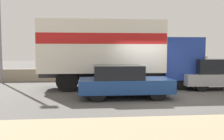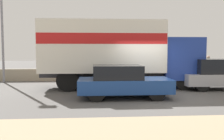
{
  "view_description": "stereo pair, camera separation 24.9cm",
  "coord_description": "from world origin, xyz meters",
  "views": [
    {
      "loc": [
        -2.65,
        -10.45,
        2.0
      ],
      "look_at": [
        -1.52,
        1.29,
        1.08
      ],
      "focal_mm": 40.0,
      "sensor_mm": 36.0,
      "label": 1
    },
    {
      "loc": [
        -2.4,
        -10.47,
        2.0
      ],
      "look_at": [
        -1.52,
        1.29,
        1.08
      ],
      "focal_mm": 40.0,
      "sensor_mm": 36.0,
      "label": 2
    }
  ],
  "objects": [
    {
      "name": "car_sedan_second",
      "position": [
        3.99,
        1.94,
        0.77
      ],
      "size": [
        3.92,
        1.72,
        1.57
      ],
      "color": "#9E9EA3",
      "rests_on": "ground_plane"
    },
    {
      "name": "stone_wall_backdrop",
      "position": [
        0.0,
        6.32,
        0.4
      ],
      "size": [
        60.0,
        0.35,
        0.8
      ],
      "color": "gray",
      "rests_on": "ground_plane"
    },
    {
      "name": "ground_plane",
      "position": [
        0.0,
        0.0,
        0.0
      ],
      "size": [
        80.0,
        80.0,
        0.0
      ],
      "primitive_type": "plane",
      "color": "#514F4C"
    },
    {
      "name": "box_truck",
      "position": [
        -1.29,
        2.67,
        2.06
      ],
      "size": [
        8.33,
        2.55,
        3.5
      ],
      "color": "navy",
      "rests_on": "ground_plane"
    },
    {
      "name": "car_hatchback",
      "position": [
        -1.19,
        -0.08,
        0.7
      ],
      "size": [
        3.87,
        1.74,
        1.39
      ],
      "color": "navy",
      "rests_on": "ground_plane"
    },
    {
      "name": "pedestrian",
      "position": [
        4.98,
        5.09,
        0.87
      ],
      "size": [
        0.37,
        0.37,
        1.68
      ],
      "color": "slate",
      "rests_on": "ground_plane"
    },
    {
      "name": "street_lamp",
      "position": [
        -8.01,
        5.54,
        4.32
      ],
      "size": [
        0.56,
        0.28,
        7.53
      ],
      "color": "slate",
      "rests_on": "ground_plane"
    }
  ]
}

